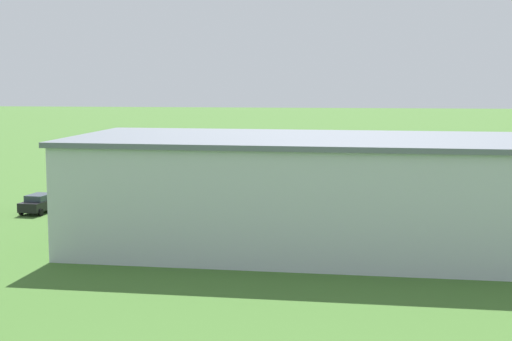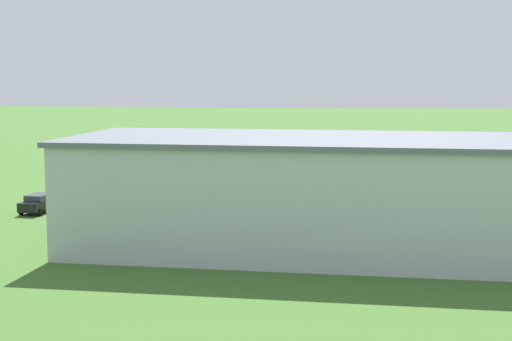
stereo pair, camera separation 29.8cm
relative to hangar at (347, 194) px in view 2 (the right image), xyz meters
name	(u,v)px [view 2 (the right image)]	position (x,y,z in m)	size (l,w,h in m)	color
ground_plane	(301,176)	(5.68, -39.64, -3.88)	(400.00, 400.00, 0.00)	#3D6628
hangar	(347,194)	(0.00, 0.00, 0.00)	(38.51, 16.15, 7.75)	#B7BCC6
biplane	(216,152)	(14.59, -31.79, -0.34)	(6.60, 9.08, 4.07)	yellow
car_white	(116,205)	(19.72, -11.20, -3.02)	(2.21, 4.47, 1.66)	white
car_black	(39,203)	(26.77, -11.48, -3.03)	(2.47, 4.47, 1.63)	black
person_at_fence_line	(506,203)	(-13.72, -16.21, -3.01)	(0.47, 0.47, 1.75)	navy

